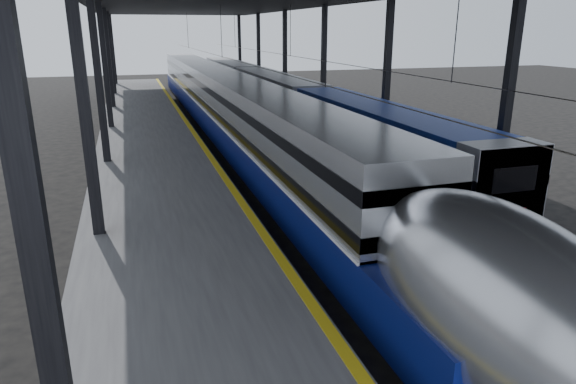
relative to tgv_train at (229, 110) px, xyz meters
name	(u,v)px	position (x,y,z in m)	size (l,w,h in m)	color
ground	(318,308)	(-2.00, -23.11, -2.06)	(160.00, 160.00, 0.00)	black
platform	(150,147)	(-5.50, -3.11, -1.56)	(6.00, 80.00, 1.00)	#4C4C4F
yellow_strip	(196,136)	(-2.70, -3.11, -1.05)	(0.30, 80.00, 0.01)	gold
rails	(277,145)	(2.50, -3.11, -1.98)	(6.52, 80.00, 0.16)	slate
tgv_train	(229,110)	(0.00, 0.00, 0.00)	(3.07, 65.20, 4.40)	#AFB1B7
second_train	(278,99)	(5.00, 5.33, -0.11)	(2.79, 56.05, 3.85)	navy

